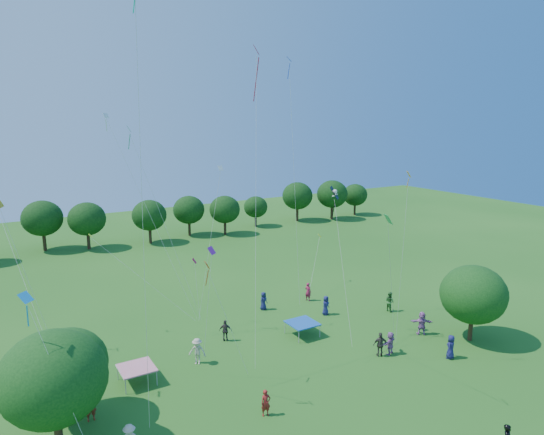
% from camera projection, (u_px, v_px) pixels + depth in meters
% --- Properties ---
extents(near_tree_west, '(5.29, 5.29, 6.65)m').
position_uv_depth(near_tree_west, '(53.00, 378.00, 24.01)').
color(near_tree_west, '#422B19').
rests_on(near_tree_west, ground).
extents(near_tree_north, '(4.37, 4.37, 5.43)m').
position_uv_depth(near_tree_north, '(68.00, 364.00, 27.07)').
color(near_tree_north, '#422B19').
rests_on(near_tree_north, ground).
extents(near_tree_east, '(4.99, 4.99, 5.99)m').
position_uv_depth(near_tree_east, '(473.00, 294.00, 37.04)').
color(near_tree_east, '#422B19').
rests_on(near_tree_east, ground).
extents(treeline, '(88.01, 8.77, 6.77)m').
position_uv_depth(treeline, '(102.00, 217.00, 64.86)').
color(treeline, '#422B19').
rests_on(treeline, ground).
extents(tent_red_stripe, '(2.20, 2.20, 1.10)m').
position_uv_depth(tent_red_stripe, '(137.00, 368.00, 31.44)').
color(tent_red_stripe, red).
rests_on(tent_red_stripe, ground).
extents(tent_blue, '(2.20, 2.20, 1.10)m').
position_uv_depth(tent_blue, '(302.00, 323.00, 38.38)').
color(tent_blue, '#1A53AB').
rests_on(tent_blue, ground).
extents(crowd_person_0, '(0.91, 0.66, 1.65)m').
position_uv_depth(crowd_person_0, '(264.00, 301.00, 43.68)').
color(crowd_person_0, '#1B1E4F').
rests_on(crowd_person_0, ground).
extents(crowd_person_1, '(0.64, 0.77, 1.77)m').
position_uv_depth(crowd_person_1, '(308.00, 292.00, 45.84)').
color(crowd_person_1, '#9E1C42').
rests_on(crowd_person_1, ground).
extents(crowd_person_4, '(1.17, 0.88, 1.81)m').
position_uv_depth(crowd_person_4, '(380.00, 344.00, 35.02)').
color(crowd_person_4, '#3E3731').
rests_on(crowd_person_4, ground).
extents(crowd_person_5, '(1.69, 0.99, 1.71)m').
position_uv_depth(crowd_person_5, '(390.00, 343.00, 35.35)').
color(crowd_person_5, '#9D5EA1').
rests_on(crowd_person_5, ground).
extents(crowd_person_6, '(0.96, 0.74, 1.72)m').
position_uv_depth(crowd_person_6, '(326.00, 305.00, 42.53)').
color(crowd_person_6, navy).
rests_on(crowd_person_6, ground).
extents(crowd_person_7, '(0.64, 0.47, 1.59)m').
position_uv_depth(crowd_person_7, '(266.00, 403.00, 27.98)').
color(crowd_person_7, maroon).
rests_on(crowd_person_7, ground).
extents(crowd_person_8, '(0.50, 0.89, 1.79)m').
position_uv_depth(crowd_person_8, '(390.00, 301.00, 43.35)').
color(crowd_person_8, '#2C632A').
rests_on(crowd_person_8, ground).
extents(crowd_person_9, '(1.31, 1.22, 1.90)m').
position_uv_depth(crowd_person_9, '(197.00, 351.00, 33.90)').
color(crowd_person_9, '#BAB095').
rests_on(crowd_person_9, ground).
extents(crowd_person_10, '(1.08, 0.91, 1.70)m').
position_uv_depth(crowd_person_10, '(225.00, 331.00, 37.46)').
color(crowd_person_10, '#3E3432').
rests_on(crowd_person_10, ground).
extents(crowd_person_11, '(1.77, 1.58, 1.89)m').
position_uv_depth(crowd_person_11, '(422.00, 323.00, 38.60)').
color(crowd_person_11, '#AE65AE').
rests_on(crowd_person_11, ground).
extents(crowd_person_12, '(0.98, 0.78, 1.75)m').
position_uv_depth(crowd_person_12, '(451.00, 347.00, 34.71)').
color(crowd_person_12, '#1C1C51').
rests_on(crowd_person_12, ground).
extents(crowd_person_13, '(0.68, 0.44, 1.81)m').
position_uv_depth(crowd_person_13, '(91.00, 406.00, 27.49)').
color(crowd_person_13, maroon).
rests_on(crowd_person_13, ground).
extents(pirate_kite, '(2.53, 5.46, 10.58)m').
position_uv_depth(pirate_kite, '(335.00, 195.00, 36.73)').
color(pirate_kite, black).
extents(red_high_kite, '(3.81, 6.13, 20.60)m').
position_uv_depth(red_high_kite, '(256.00, 102.00, 32.99)').
color(red_high_kite, red).
extents(small_kite_0, '(2.75, 0.47, 7.75)m').
position_uv_depth(small_kite_0, '(214.00, 287.00, 27.67)').
color(small_kite_0, red).
extents(small_kite_1, '(2.80, 2.01, 11.32)m').
position_uv_depth(small_kite_1, '(9.00, 228.00, 27.59)').
color(small_kite_1, '#F3A20C').
extents(small_kite_2, '(4.21, 4.24, 3.92)m').
position_uv_depth(small_kite_2, '(318.00, 243.00, 49.65)').
color(small_kite_2, '#F7FC16').
extents(small_kite_3, '(5.59, 4.52, 10.46)m').
position_uv_depth(small_kite_3, '(389.00, 246.00, 28.03)').
color(small_kite_3, '#1A9046').
extents(small_kite_4, '(0.60, 1.98, 20.50)m').
position_uv_depth(small_kite_4, '(292.00, 124.00, 39.39)').
color(small_kite_4, blue).
extents(small_kite_5, '(2.38, 8.58, 10.01)m').
position_uv_depth(small_kite_5, '(7.00, 236.00, 32.78)').
color(small_kite_5, '#881893').
extents(small_kite_6, '(2.63, 0.63, 12.10)m').
position_uv_depth(small_kite_6, '(215.00, 207.00, 37.63)').
color(small_kite_6, white).
extents(small_kite_7, '(0.53, 1.92, 21.81)m').
position_uv_depth(small_kite_7, '(138.00, 84.00, 20.50)').
color(small_kite_7, '#0ED9AF').
extents(small_kite_8, '(0.49, 0.85, 4.90)m').
position_uv_depth(small_kite_8, '(195.00, 268.00, 38.05)').
color(small_kite_8, red).
extents(small_kite_9, '(0.49, 0.86, 12.28)m').
position_uv_depth(small_kite_9, '(406.00, 215.00, 32.13)').
color(small_kite_9, orange).
extents(small_kite_10, '(6.76, 4.71, 6.94)m').
position_uv_depth(small_kite_10, '(119.00, 259.00, 37.60)').
color(small_kite_10, '#C8ED15').
extents(small_kite_11, '(4.28, 3.44, 15.17)m').
position_uv_depth(small_kite_11, '(143.00, 168.00, 36.42)').
color(small_kite_11, '#1B964D').
extents(small_kite_12, '(2.32, 3.13, 7.77)m').
position_uv_depth(small_kite_12, '(34.00, 320.00, 22.28)').
color(small_kite_12, '#158AD9').
extents(small_kite_13, '(0.63, 1.54, 7.89)m').
position_uv_depth(small_kite_13, '(210.00, 268.00, 30.12)').
color(small_kite_13, '#7B178C').
extents(small_kite_14, '(5.15, 5.13, 16.07)m').
position_uv_depth(small_kite_14, '(132.00, 175.00, 37.47)').
color(small_kite_14, white).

